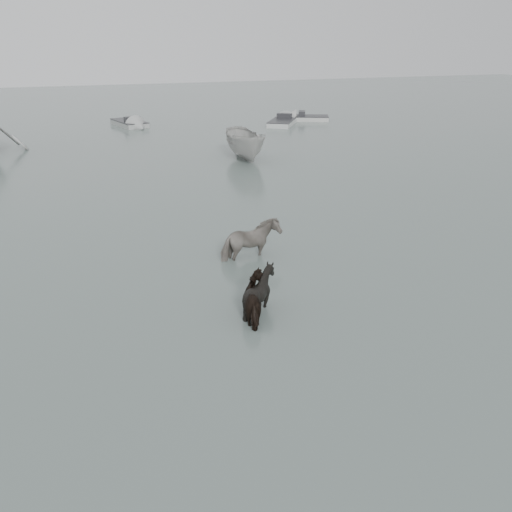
% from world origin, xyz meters
% --- Properties ---
extents(ground, '(140.00, 140.00, 0.00)m').
position_xyz_m(ground, '(0.00, 0.00, 0.00)').
color(ground, '#4C5B54').
rests_on(ground, ground).
extents(pony_pinto, '(1.97, 1.21, 1.55)m').
position_xyz_m(pony_pinto, '(0.26, 2.71, 0.77)').
color(pony_pinto, black).
rests_on(pony_pinto, ground).
extents(pony_dark, '(1.37, 1.51, 1.32)m').
position_xyz_m(pony_dark, '(-0.79, -0.99, 0.66)').
color(pony_dark, black).
rests_on(pony_dark, ground).
extents(pony_black, '(1.31, 1.17, 1.39)m').
position_xyz_m(pony_black, '(-0.66, -0.63, 0.69)').
color(pony_black, black).
rests_on(pony_black, ground).
extents(boat_small, '(2.07, 4.71, 1.77)m').
position_xyz_m(boat_small, '(4.88, 16.73, 0.89)').
color(boat_small, '#ACACA8').
rests_on(boat_small, ground).
extents(skiff_port, '(4.47, 5.69, 0.75)m').
position_xyz_m(skiff_port, '(11.63, 27.92, 0.38)').
color(skiff_port, '#ACAEAC').
rests_on(skiff_port, ground).
extents(skiff_mid, '(2.75, 5.49, 0.75)m').
position_xyz_m(skiff_mid, '(0.64, 31.25, 0.38)').
color(skiff_mid, gray).
rests_on(skiff_mid, ground).
extents(skiff_star, '(4.62, 3.19, 0.75)m').
position_xyz_m(skiff_star, '(14.36, 29.26, 0.38)').
color(skiff_star, '#A7A7A3').
rests_on(skiff_star, ground).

